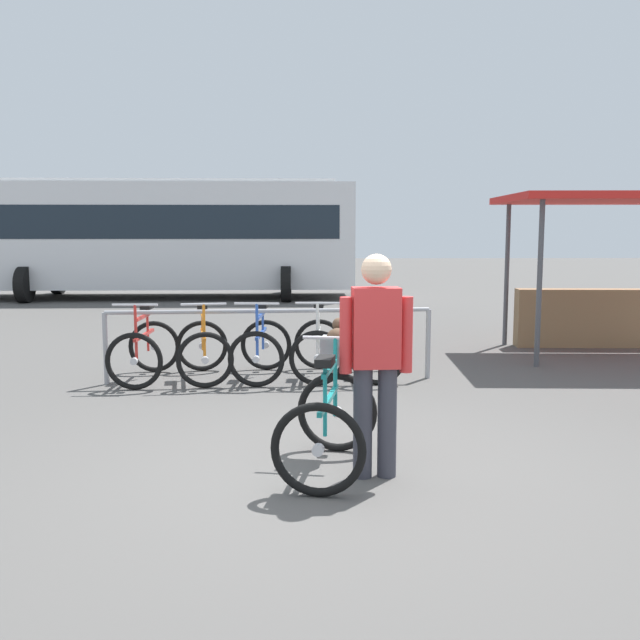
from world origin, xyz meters
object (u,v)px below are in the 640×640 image
at_px(racked_bike_red, 145,350).
at_px(racked_bike_white, 318,348).
at_px(racked_bike_orange, 203,350).
at_px(person_with_featured_bike, 376,355).
at_px(featured_bicycle, 331,405).
at_px(racked_bike_blue, 261,349).
at_px(racked_bike_yellow, 375,347).
at_px(bus_distant, 164,232).
at_px(market_stall, 605,258).

relative_size(racked_bike_red, racked_bike_white, 0.96).
bearing_deg(racked_bike_orange, person_with_featured_bike, -64.01).
bearing_deg(featured_bicycle, person_with_featured_bike, -37.20).
bearing_deg(featured_bicycle, racked_bike_white, 89.85).
relative_size(racked_bike_blue, person_with_featured_bike, 0.70).
bearing_deg(racked_bike_blue, racked_bike_yellow, 3.34).
distance_m(racked_bike_blue, person_with_featured_bike, 3.71).
relative_size(racked_bike_blue, featured_bicycle, 0.92).
xyz_separation_m(racked_bike_orange, racked_bike_blue, (0.70, 0.04, 0.00)).
bearing_deg(racked_bike_white, bus_distant, 109.81).
xyz_separation_m(racked_bike_white, person_with_featured_bike, (0.30, -3.57, 0.54)).
height_order(racked_bike_blue, person_with_featured_bike, person_with_featured_bike).
relative_size(racked_bike_blue, market_stall, 0.36).
bearing_deg(racked_bike_red, racked_bike_yellow, 3.34).
bearing_deg(market_stall, racked_bike_yellow, -154.48).
distance_m(racked_bike_orange, bus_distant, 10.93).
distance_m(person_with_featured_bike, market_stall, 6.67).
bearing_deg(racked_bike_yellow, racked_bike_blue, -176.66).
xyz_separation_m(bus_distant, market_stall, (8.07, -8.74, -0.35)).
relative_size(featured_bicycle, market_stall, 0.39).
xyz_separation_m(racked_bike_white, bus_distant, (-3.78, 10.50, 1.37)).
bearing_deg(featured_bicycle, market_stall, 49.79).
xyz_separation_m(racked_bike_yellow, person_with_featured_bike, (-0.40, -3.61, 0.54)).
bearing_deg(featured_bicycle, racked_bike_orange, 113.12).
relative_size(racked_bike_red, market_stall, 0.34).
distance_m(person_with_featured_bike, bus_distant, 14.67).
height_order(racked_bike_red, racked_bike_white, same).
distance_m(racked_bike_orange, person_with_featured_bike, 3.92).
bearing_deg(bus_distant, racked_bike_blue, -73.70).
distance_m(racked_bike_red, racked_bike_yellow, 2.80).
xyz_separation_m(racked_bike_orange, featured_bicycle, (1.39, -3.25, 0.12)).
bearing_deg(bus_distant, racked_bike_orange, -77.30).
xyz_separation_m(racked_bike_red, racked_bike_white, (2.10, 0.12, -0.00)).
height_order(racked_bike_orange, market_stall, market_stall).
xyz_separation_m(racked_bike_blue, market_stall, (4.99, 1.80, 1.03)).
height_order(racked_bike_orange, racked_bike_white, same).
relative_size(racked_bike_yellow, bus_distant, 0.11).
relative_size(racked_bike_red, featured_bicycle, 0.88).
xyz_separation_m(racked_bike_white, market_stall, (4.29, 1.76, 1.03)).
height_order(racked_bike_red, person_with_featured_bike, person_with_featured_bike).
bearing_deg(racked_bike_red, racked_bike_orange, 3.34).
relative_size(racked_bike_white, person_with_featured_bike, 0.70).
xyz_separation_m(person_with_featured_bike, market_stall, (3.99, 5.33, 0.49)).
height_order(racked_bike_blue, racked_bike_yellow, same).
height_order(racked_bike_red, racked_bike_blue, same).
bearing_deg(racked_bike_white, racked_bike_orange, -176.66).
height_order(racked_bike_red, market_stall, market_stall).
relative_size(racked_bike_orange, person_with_featured_bike, 0.74).
xyz_separation_m(racked_bike_red, racked_bike_blue, (1.40, 0.08, -0.00)).
relative_size(racked_bike_white, bus_distant, 0.11).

